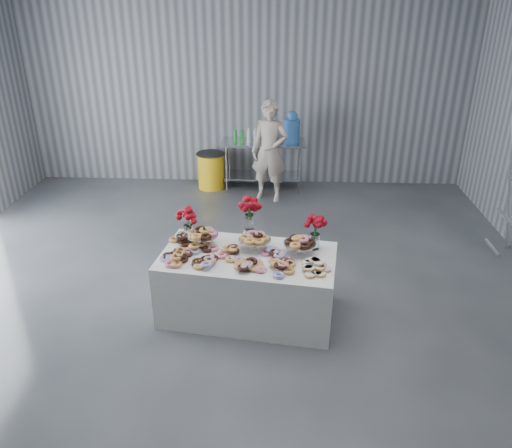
% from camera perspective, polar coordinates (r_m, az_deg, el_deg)
% --- Properties ---
extents(ground, '(9.00, 9.00, 0.00)m').
position_cam_1_polar(ground, '(5.74, -3.99, -10.90)').
color(ground, '#33363A').
rests_on(ground, ground).
extents(room_walls, '(8.04, 9.04, 4.02)m').
position_cam_1_polar(room_walls, '(4.80, -8.25, 16.11)').
color(room_walls, gray).
rests_on(room_walls, ground).
extents(display_table, '(2.02, 1.25, 0.75)m').
position_cam_1_polar(display_table, '(5.64, -0.93, -6.94)').
color(display_table, white).
rests_on(display_table, ground).
extents(prep_table, '(1.50, 0.60, 0.90)m').
position_cam_1_polar(prep_table, '(9.12, 0.85, 7.73)').
color(prep_table, silver).
rests_on(prep_table, ground).
extents(donut_mounds, '(1.90, 1.04, 0.09)m').
position_cam_1_polar(donut_mounds, '(5.39, -0.99, -3.45)').
color(donut_mounds, '#D1894C').
rests_on(donut_mounds, display_table).
extents(cake_stand_left, '(0.36, 0.36, 0.17)m').
position_cam_1_polar(cake_stand_left, '(5.64, -6.14, -1.11)').
color(cake_stand_left, silver).
rests_on(cake_stand_left, display_table).
extents(cake_stand_mid, '(0.36, 0.36, 0.17)m').
position_cam_1_polar(cake_stand_mid, '(5.51, -0.14, -1.64)').
color(cake_stand_mid, silver).
rests_on(cake_stand_mid, display_table).
extents(cake_stand_right, '(0.36, 0.36, 0.17)m').
position_cam_1_polar(cake_stand_right, '(5.44, 5.04, -2.08)').
color(cake_stand_right, silver).
rests_on(cake_stand_right, display_table).
extents(danish_pile, '(0.48, 0.48, 0.11)m').
position_cam_1_polar(danish_pile, '(5.21, 6.84, -4.59)').
color(danish_pile, white).
rests_on(danish_pile, display_table).
extents(bouquet_left, '(0.26, 0.26, 0.42)m').
position_cam_1_polar(bouquet_left, '(5.71, -7.86, 0.90)').
color(bouquet_left, white).
rests_on(bouquet_left, display_table).
extents(bouquet_right, '(0.26, 0.26, 0.42)m').
position_cam_1_polar(bouquet_right, '(5.50, 6.82, -0.05)').
color(bouquet_right, white).
rests_on(bouquet_right, display_table).
extents(bouquet_center, '(0.26, 0.26, 0.57)m').
position_cam_1_polar(bouquet_center, '(5.60, -0.76, 1.54)').
color(bouquet_center, silver).
rests_on(bouquet_center, display_table).
extents(water_jug, '(0.28, 0.28, 0.55)m').
position_cam_1_polar(water_jug, '(8.98, 4.12, 10.89)').
color(water_jug, '#448CE9').
rests_on(water_jug, prep_table).
extents(drink_bottles, '(0.54, 0.08, 0.27)m').
position_cam_1_polar(drink_bottles, '(8.93, -1.24, 10.11)').
color(drink_bottles, '#268C33').
rests_on(drink_bottles, prep_table).
extents(person, '(0.71, 0.55, 1.73)m').
position_cam_1_polar(person, '(8.59, 1.57, 8.30)').
color(person, '#CC8C93').
rests_on(person, ground).
extents(trash_barrel, '(0.52, 0.52, 0.67)m').
position_cam_1_polar(trash_barrel, '(9.30, -5.16, 6.12)').
color(trash_barrel, yellow).
rests_on(trash_barrel, ground).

